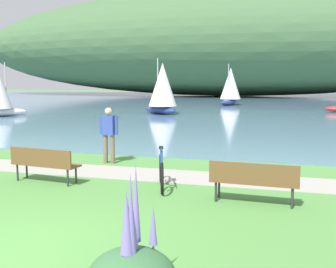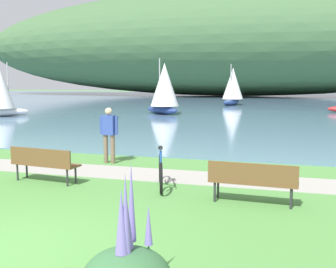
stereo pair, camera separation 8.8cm
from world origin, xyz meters
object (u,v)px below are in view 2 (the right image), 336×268
at_px(park_bench_further_along, 253,179).
at_px(sailboat_toward_hillside, 233,86).
at_px(park_bench_near_camera, 44,162).
at_px(sailboat_mid_bay, 164,88).
at_px(person_at_shoreline, 109,132).
at_px(sailboat_far_off, 1,91).
at_px(bicycle_leaning_near_bench, 161,172).

bearing_deg(park_bench_further_along, sailboat_toward_hillside, 97.86).
height_order(park_bench_near_camera, sailboat_mid_bay, sailboat_mid_bay).
relative_size(person_at_shoreline, sailboat_mid_bay, 0.41).
distance_m(person_at_shoreline, sailboat_far_off, 19.23).
relative_size(park_bench_near_camera, park_bench_further_along, 1.01).
distance_m(park_bench_near_camera, sailboat_toward_hillside, 34.09).
bearing_deg(park_bench_further_along, person_at_shoreline, 145.93).
bearing_deg(sailboat_toward_hillside, park_bench_near_camera, -90.62).
bearing_deg(park_bench_further_along, park_bench_near_camera, 175.50).
height_order(sailboat_mid_bay, sailboat_far_off, sailboat_mid_bay).
height_order(park_bench_further_along, sailboat_far_off, sailboat_far_off).
xyz_separation_m(bicycle_leaning_near_bench, sailboat_toward_hillside, (-2.58, 33.77, 1.62)).
bearing_deg(sailboat_far_off, person_at_shoreline, -42.69).
xyz_separation_m(sailboat_mid_bay, sailboat_far_off, (-10.52, -4.95, -0.18)).
relative_size(park_bench_near_camera, sailboat_toward_hillside, 0.44).
distance_m(park_bench_further_along, sailboat_toward_hillside, 34.82).
height_order(bicycle_leaning_near_bench, sailboat_far_off, sailboat_far_off).
xyz_separation_m(park_bench_further_along, sailboat_far_off, (-18.69, 16.11, 1.30)).
bearing_deg(park_bench_near_camera, sailboat_toward_hillside, 89.38).
distance_m(sailboat_mid_bay, sailboat_far_off, 11.63).
relative_size(park_bench_near_camera, person_at_shoreline, 1.08).
xyz_separation_m(person_at_shoreline, sailboat_far_off, (-14.12, 13.02, 0.84)).
distance_m(park_bench_further_along, bicycle_leaning_near_bench, 2.29).
xyz_separation_m(park_bench_near_camera, bicycle_leaning_near_bench, (2.95, 0.29, -0.12)).
xyz_separation_m(park_bench_further_along, bicycle_leaning_near_bench, (-2.18, 0.69, -0.12)).
height_order(park_bench_near_camera, bicycle_leaning_near_bench, bicycle_leaning_near_bench).
distance_m(park_bench_further_along, sailboat_mid_bay, 22.64).
relative_size(sailboat_mid_bay, sailboat_toward_hillside, 0.99).
relative_size(park_bench_further_along, bicycle_leaning_near_bench, 1.07).
bearing_deg(park_bench_further_along, sailboat_far_off, 139.23).
height_order(park_bench_further_along, bicycle_leaning_near_bench, bicycle_leaning_near_bench).
bearing_deg(person_at_shoreline, sailboat_toward_hillside, 90.35).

